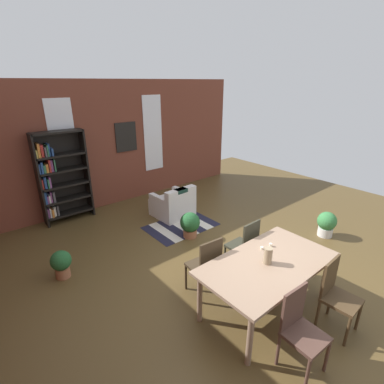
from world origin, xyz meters
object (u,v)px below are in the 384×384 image
object	(u,v)px
vase_on_table	(268,256)
potted_plant_window	(327,223)
dining_chair_near_right	(336,293)
armchair_white	(173,205)
dining_chair_far_right	(245,245)
bookshelf_tall	(59,177)
dining_chair_near_left	(300,328)
dining_chair_far_left	(206,265)
potted_plant_corner	(61,263)
potted_plant_by_shelf	(190,224)
dining_table	(268,267)

from	to	relation	value
vase_on_table	potted_plant_window	bearing A→B (deg)	9.66
dining_chair_near_right	armchair_white	bearing A→B (deg)	84.45
dining_chair_far_right	armchair_white	xyz separation A→B (m)	(0.38, 2.46, -0.23)
armchair_white	potted_plant_window	bearing A→B (deg)	-56.31
bookshelf_tall	dining_chair_near_right	bearing A→B (deg)	-73.01
dining_chair_near_left	armchair_white	size ratio (longest dim) A/B	1.14
bookshelf_tall	dining_chair_far_right	bearing A→B (deg)	-67.04
dining_chair_far_left	dining_chair_near_left	xyz separation A→B (m)	(0.01, -1.48, 0.00)
dining_chair_far_right	potted_plant_corner	bearing A→B (deg)	142.98
vase_on_table	dining_chair_near_left	distance (m)	0.91
dining_chair_far_left	potted_plant_corner	bearing A→B (deg)	130.33
dining_chair_near_right	potted_plant_window	xyz separation A→B (m)	(2.21, 1.19, -0.23)
armchair_white	dining_chair_far_left	bearing A→B (deg)	-116.45
bookshelf_tall	potted_plant_by_shelf	bearing A→B (deg)	-54.87
vase_on_table	dining_chair_far_right	size ratio (longest dim) A/B	0.24
dining_table	bookshelf_tall	xyz separation A→B (m)	(-1.22, 4.61, 0.35)
vase_on_table	armchair_white	xyz separation A→B (m)	(0.83, 3.20, -0.60)
vase_on_table	potted_plant_window	size ratio (longest dim) A/B	0.43
potted_plant_by_shelf	armchair_white	bearing A→B (deg)	72.18
bookshelf_tall	potted_plant_corner	distance (m)	2.34
dining_chair_far_left	potted_plant_window	world-z (taller)	dining_chair_far_left
vase_on_table	potted_plant_window	distance (m)	2.76
dining_chair_far_right	dining_chair_near_right	distance (m)	1.48
dining_table	potted_plant_corner	world-z (taller)	dining_table
dining_chair_far_left	potted_plant_by_shelf	world-z (taller)	dining_chair_far_left
dining_table	dining_chair_near_left	bearing A→B (deg)	-119.27
dining_chair_far_left	armchair_white	world-z (taller)	dining_chair_far_left
potted_plant_window	potted_plant_corner	bearing A→B (deg)	155.69
dining_chair_far_left	armchair_white	xyz separation A→B (m)	(1.22, 2.46, -0.23)
dining_chair_far_right	potted_plant_by_shelf	distance (m)	1.48
dining_chair_far_right	bookshelf_tall	size ratio (longest dim) A/B	0.47
dining_table	armchair_white	bearing A→B (deg)	75.99
bookshelf_tall	armchair_white	world-z (taller)	bookshelf_tall
dining_chair_near_right	potted_plant_by_shelf	distance (m)	2.95
dining_chair_near_left	armchair_white	world-z (taller)	dining_chair_near_left
dining_chair_far_left	dining_chair_near_left	world-z (taller)	same
dining_chair_near_left	bookshelf_tall	world-z (taller)	bookshelf_tall
vase_on_table	bookshelf_tall	world-z (taller)	bookshelf_tall
dining_chair_near_left	potted_plant_by_shelf	distance (m)	3.08
armchair_white	dining_table	bearing A→B (deg)	-104.01
dining_chair_near_right	potted_plant_window	bearing A→B (deg)	28.30
dining_chair_near_left	bookshelf_tall	distance (m)	5.43
dining_chair_far_left	dining_chair_near_right	size ratio (longest dim) A/B	1.00
potted_plant_corner	dining_table	bearing A→B (deg)	-52.46
armchair_white	potted_plant_window	world-z (taller)	armchair_white
armchair_white	potted_plant_window	distance (m)	3.30
vase_on_table	dining_chair_near_right	world-z (taller)	vase_on_table
dining_chair_far_right	dining_chair_near_left	world-z (taller)	same
armchair_white	potted_plant_window	size ratio (longest dim) A/B	1.59
dining_table	potted_plant_corner	bearing A→B (deg)	127.54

